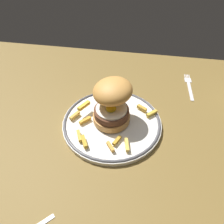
# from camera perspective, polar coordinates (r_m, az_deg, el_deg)

# --- Properties ---
(ground_plane) EXTENTS (1.34, 0.90, 0.04)m
(ground_plane) POSITION_cam_1_polar(r_m,az_deg,el_deg) (0.55, -0.12, -7.93)
(ground_plane) COLOR brown
(dinner_plate) EXTENTS (0.26, 0.26, 0.02)m
(dinner_plate) POSITION_cam_1_polar(r_m,az_deg,el_deg) (0.56, 0.00, -2.79)
(dinner_plate) COLOR white
(dinner_plate) RESTS_ON ground_plane
(burger) EXTENTS (0.14, 0.13, 0.12)m
(burger) POSITION_cam_1_polar(r_m,az_deg,el_deg) (0.52, 0.03, 3.03)
(burger) COLOR #C78A45
(burger) RESTS_ON dinner_plate
(fries_pile) EXTENTS (0.23, 0.17, 0.03)m
(fries_pile) POSITION_cam_1_polar(r_m,az_deg,el_deg) (0.53, -2.24, -3.44)
(fries_pile) COLOR gold
(fries_pile) RESTS_ON dinner_plate
(fork) EXTENTS (0.02, 0.14, 0.00)m
(fork) POSITION_cam_1_polar(r_m,az_deg,el_deg) (0.74, 20.48, 6.79)
(fork) COLOR silver
(fork) RESTS_ON ground_plane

